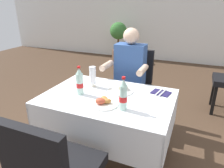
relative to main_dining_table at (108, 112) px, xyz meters
The scene contains 12 objects.
ground_plane 0.57m from the main_dining_table, 42.99° to the right, with size 11.00×11.00×0.00m, color #473323.
back_wall 4.36m from the main_dining_table, 88.80° to the left, with size 11.00×0.12×3.09m, color white.
main_dining_table is the anchor object (origin of this frame).
chair_far_diner_seat 0.80m from the main_dining_table, 90.00° to the left, with size 0.44×0.50×0.97m.
seated_diner_far 0.71m from the main_dining_table, 92.50° to the left, with size 0.50×0.46×1.26m.
plate_near_camera 0.26m from the main_dining_table, 76.91° to the right, with size 0.23×0.23×0.07m.
plate_far_diner 0.25m from the main_dining_table, 61.52° to the left, with size 0.25×0.25×0.07m.
beer_glass_left 0.39m from the main_dining_table, 147.79° to the left, with size 0.07×0.07×0.21m.
cola_bottle_primary 0.39m from the main_dining_table, 165.50° to the right, with size 0.07×0.07×0.27m.
cola_bottle_secondary 0.41m from the main_dining_table, 40.97° to the right, with size 0.06×0.06×0.28m.
napkin_cutlery_set 0.54m from the main_dining_table, 29.39° to the left, with size 0.19×0.20×0.01m.
potted_plant_corner 3.96m from the main_dining_table, 109.79° to the left, with size 0.46×0.46×1.04m.
Camera 1 is at (0.61, -1.48, 1.53)m, focal length 32.81 mm.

